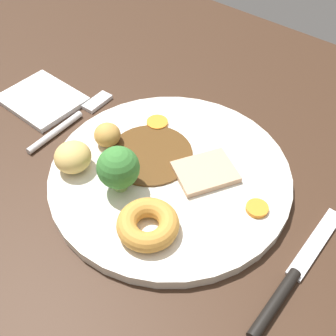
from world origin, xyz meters
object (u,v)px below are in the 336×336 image
yorkshire_pudding (149,225)px  roast_potato_left (107,135)px  dinner_plate (168,178)px  meat_slice_main (203,171)px  folded_napkin (41,100)px  roast_potato_right (73,157)px  carrot_coin_back (157,123)px  knife (291,279)px  broccoli_floret (118,168)px  fork (73,119)px  carrot_coin_front (257,208)px

yorkshire_pudding → roast_potato_left: 14.63cm
dinner_plate → meat_slice_main: bearing=40.7°
meat_slice_main → folded_napkin: size_ratio=0.63×
roast_potato_right → yorkshire_pudding: bearing=-5.9°
yorkshire_pudding → carrot_coin_back: size_ratio=2.34×
carrot_coin_back → folded_napkin: 18.34cm
dinner_plate → knife: (18.05, -2.63, -0.25)cm
broccoli_floret → fork: (-14.36, 5.47, -4.27)cm
yorkshire_pudding → carrot_coin_front: (7.49, 9.72, -0.85)cm
dinner_plate → roast_potato_left: roast_potato_left is taller
meat_slice_main → yorkshire_pudding: 10.44cm
yorkshire_pudding → carrot_coin_front: size_ratio=2.65×
meat_slice_main → broccoli_floret: size_ratio=1.20×
dinner_plate → carrot_coin_back: 9.15cm
carrot_coin_front → knife: bearing=-33.9°
carrot_coin_back → knife: (24.84, -8.69, -1.18)cm
carrot_coin_back → roast_potato_right: bearing=-102.1°
folded_napkin → meat_slice_main: bearing=5.2°
meat_slice_main → carrot_coin_back: meat_slice_main is taller
yorkshire_pudding → folded_napkin: size_ratio=0.61×
meat_slice_main → fork: bearing=-173.3°
meat_slice_main → carrot_coin_front: size_ratio=2.75×
roast_potato_right → carrot_coin_back: size_ratio=1.57×
yorkshire_pudding → knife: bearing=19.2°
carrot_coin_back → fork: 12.04cm
carrot_coin_front → broccoli_floret: (-14.05, -7.18, 3.00)cm
dinner_plate → broccoli_floret: 7.12cm
roast_potato_right → knife: roast_potato_right is taller
roast_potato_left → broccoli_floret: (6.31, -4.40, 1.80)cm
roast_potato_left → carrot_coin_front: (20.36, 2.78, -1.19)cm
knife → meat_slice_main: bearing=70.0°
dinner_plate → yorkshire_pudding: 8.66cm
fork → folded_napkin: (-6.83, -0.08, 0.01)cm
carrot_coin_front → folded_napkin: bearing=-177.1°
meat_slice_main → fork: 20.68cm
yorkshire_pudding → roast_potato_right: roast_potato_right is taller
dinner_plate → carrot_coin_back: (-6.79, 6.06, 0.93)cm
carrot_coin_front → knife: (6.96, -4.68, -1.20)cm
broccoli_floret → knife: broccoli_floret is taller
carrot_coin_back → broccoli_floret: 12.21cm
roast_potato_left → carrot_coin_back: size_ratio=1.19×
roast_potato_right → knife: size_ratio=0.24×
roast_potato_left → carrot_coin_back: (2.48, 6.79, -1.22)cm
meat_slice_main → yorkshire_pudding: yorkshire_pudding is taller
fork → knife: bearing=-97.4°
roast_potato_right → folded_napkin: (-14.70, 6.58, -2.77)cm
roast_potato_left → roast_potato_right: size_ratio=0.76×
meat_slice_main → carrot_coin_back: (-9.97, 3.32, -0.17)cm
broccoli_floret → knife: size_ratio=0.31×
folded_napkin → broccoli_floret: bearing=-14.3°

